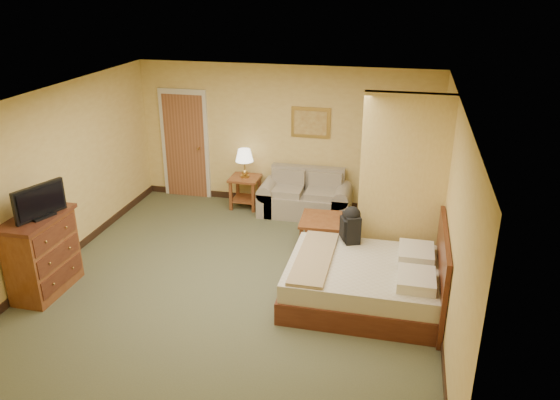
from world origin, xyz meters
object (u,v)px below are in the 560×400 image
(bed, at_px, (369,281))
(coffee_table, at_px, (324,227))
(loveseat, at_px, (305,200))
(dresser, at_px, (43,254))

(bed, bearing_deg, coffee_table, 119.05)
(loveseat, height_order, coffee_table, loveseat)
(loveseat, relative_size, dresser, 1.46)
(loveseat, xyz_separation_m, bed, (1.35, -2.67, 0.03))
(loveseat, bearing_deg, bed, -63.25)
(coffee_table, relative_size, dresser, 0.70)
(loveseat, bearing_deg, dresser, -131.02)
(dresser, bearing_deg, coffee_table, 32.06)
(dresser, distance_m, bed, 4.36)
(loveseat, distance_m, coffee_table, 1.32)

